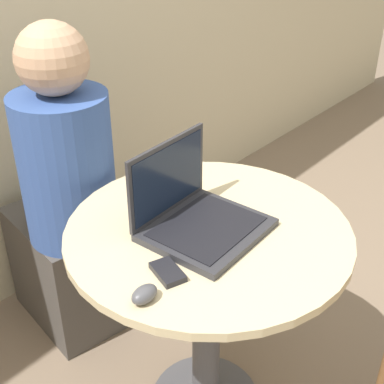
{
  "coord_description": "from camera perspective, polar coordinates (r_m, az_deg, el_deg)",
  "views": [
    {
      "loc": [
        -0.94,
        -0.75,
        1.55
      ],
      "look_at": [
        -0.01,
        0.05,
        0.82
      ],
      "focal_mm": 50.0,
      "sensor_mm": 36.0,
      "label": 1
    }
  ],
  "objects": [
    {
      "name": "cell_phone",
      "position": [
        1.3,
        -2.61,
        -8.53
      ],
      "size": [
        0.08,
        0.11,
        0.02
      ],
      "color": "black",
      "rests_on": "round_table"
    },
    {
      "name": "laptop",
      "position": [
        1.44,
        0.34,
        -2.36
      ],
      "size": [
        0.32,
        0.29,
        0.23
      ],
      "color": "#2D2D33",
      "rests_on": "round_table"
    },
    {
      "name": "computer_mouse",
      "position": [
        1.23,
        -5.11,
        -10.81
      ],
      "size": [
        0.07,
        0.04,
        0.04
      ],
      "color": "#4C4C51",
      "rests_on": "round_table"
    },
    {
      "name": "round_table",
      "position": [
        1.57,
        1.66,
        -8.92
      ],
      "size": [
        0.79,
        0.79,
        0.72
      ],
      "color": "#4C4C51",
      "rests_on": "ground_plane"
    },
    {
      "name": "person_seated",
      "position": [
        1.96,
        -13.27,
        -2.23
      ],
      "size": [
        0.36,
        0.51,
        1.19
      ],
      "color": "#4C4742",
      "rests_on": "ground_plane"
    }
  ]
}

